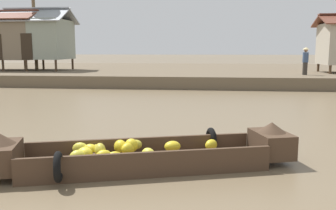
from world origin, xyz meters
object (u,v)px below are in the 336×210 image
vendor_person (305,59)px  stilt_house_mid_left (38,39)px  stilt_house_left (8,39)px  banana_boat (141,154)px

vendor_person → stilt_house_mid_left: bearing=170.2°
vendor_person → stilt_house_left: bearing=171.9°
banana_boat → stilt_house_mid_left: 22.83m
banana_boat → stilt_house_mid_left: (-11.34, 19.63, 2.74)m
stilt_house_mid_left → vendor_person: size_ratio=3.01×
stilt_house_left → stilt_house_mid_left: bearing=6.1°
stilt_house_mid_left → stilt_house_left: bearing=-173.9°
stilt_house_left → vendor_person: bearing=-8.1°
banana_boat → stilt_house_mid_left: bearing=120.0°
stilt_house_left → vendor_person: stilt_house_left is taller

